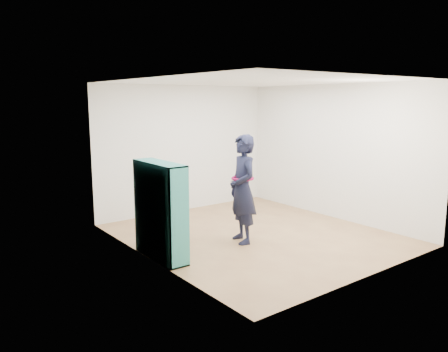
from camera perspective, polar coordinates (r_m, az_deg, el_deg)
floor at (r=7.63m, az=4.17°, el=-7.68°), size 4.50×4.50×0.00m
ceiling at (r=7.28m, az=4.43°, el=12.24°), size 4.50×4.50×0.00m
wall_left at (r=6.21m, az=-9.67°, el=0.50°), size 0.02×4.50×2.60m
wall_right at (r=8.78m, az=14.14°, el=3.07°), size 0.02×4.50×2.60m
wall_back at (r=9.13m, az=-5.10°, el=3.58°), size 4.00×0.02×2.60m
wall_front at (r=5.87m, az=18.99°, el=-0.45°), size 4.00×0.02×2.60m
bookshelf at (r=6.42m, az=-8.48°, el=-4.65°), size 0.31×1.07×1.43m
person at (r=7.04m, az=2.45°, el=-1.71°), size 0.58×0.73×1.76m
smartphone at (r=7.03m, az=1.05°, el=-0.77°), size 0.02×0.11×0.14m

